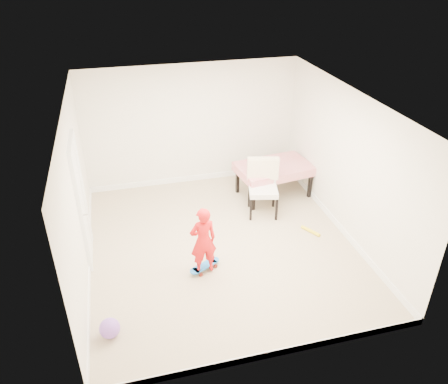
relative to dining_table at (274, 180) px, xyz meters
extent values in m
plane|color=tan|center=(-1.49, -1.45, -0.35)|extent=(5.00, 5.00, 0.00)
cube|color=white|center=(-1.49, -1.45, 2.23)|extent=(4.50, 5.00, 0.04)
cube|color=white|center=(-1.49, 1.03, 0.95)|extent=(4.50, 0.04, 2.60)
cube|color=white|center=(-1.49, -3.93, 0.95)|extent=(4.50, 0.04, 2.60)
cube|color=white|center=(-3.72, -1.45, 0.95)|extent=(0.04, 5.00, 2.60)
cube|color=white|center=(0.74, -1.45, 0.95)|extent=(0.04, 5.00, 2.60)
cube|color=white|center=(-3.71, -1.15, 0.68)|extent=(0.11, 0.94, 2.11)
cube|color=white|center=(-1.49, 1.04, -0.29)|extent=(4.50, 0.02, 0.12)
cube|color=white|center=(-1.49, -3.94, -0.29)|extent=(4.50, 0.02, 0.12)
cube|color=white|center=(-3.73, -1.45, -0.29)|extent=(0.02, 5.00, 0.12)
cube|color=white|center=(0.75, -1.45, -0.29)|extent=(0.02, 5.00, 0.12)
imported|color=red|center=(-1.94, -2.09, 0.24)|extent=(0.46, 0.33, 1.17)
sphere|color=#8B54CB|center=(-3.44, -3.06, -0.21)|extent=(0.28, 0.28, 0.28)
cylinder|color=yellow|center=(0.19, -1.49, -0.32)|extent=(0.25, 0.38, 0.06)
camera|label=1|loc=(-3.00, -7.48, 4.29)|focal=35.00mm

